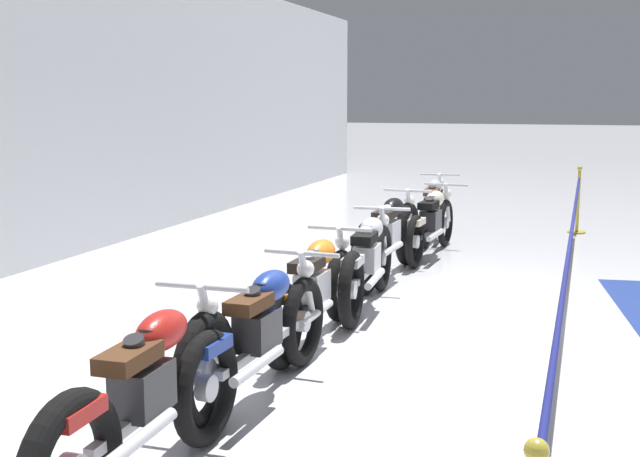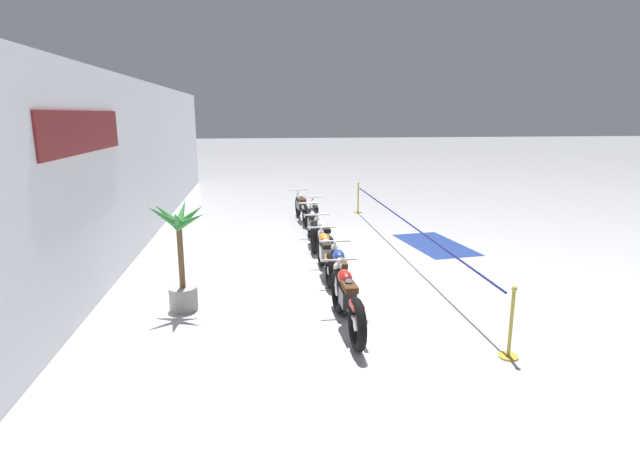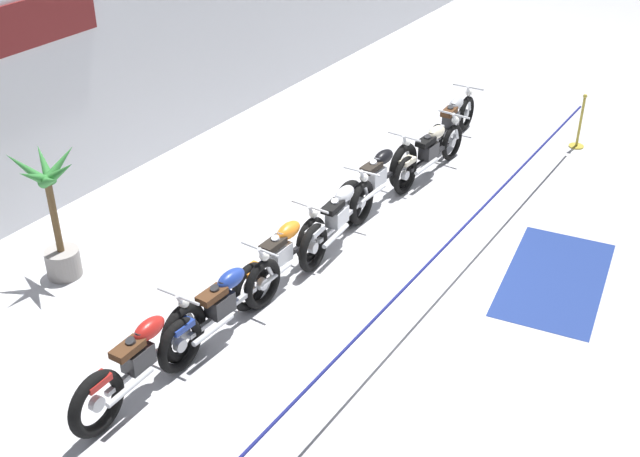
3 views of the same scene
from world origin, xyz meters
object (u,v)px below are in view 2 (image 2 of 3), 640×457
at_px(motorcycle_black_4, 312,226).
at_px(potted_palm_left_of_row, 181,260).
at_px(stanchion_mid_left, 358,202).
at_px(motorcycle_red_0, 347,301).
at_px(motorcycle_cream_5, 314,215).
at_px(floor_banner, 435,244).
at_px(motorcycle_silver_3, 323,239).
at_px(motorcycle_orange_2, 325,255).
at_px(stanchion_far_left, 421,239).
at_px(motorcycle_blue_1, 340,275).
at_px(motorcycle_silver_6, 302,207).

height_order(motorcycle_black_4, potted_palm_left_of_row, potted_palm_left_of_row).
bearing_deg(motorcycle_black_4, stanchion_mid_left, -26.69).
relative_size(motorcycle_red_0, motorcycle_cream_5, 0.97).
xyz_separation_m(potted_palm_left_of_row, stanchion_mid_left, (8.26, -4.78, -0.54)).
relative_size(motorcycle_black_4, floor_banner, 0.97).
relative_size(motorcycle_silver_3, floor_banner, 0.88).
bearing_deg(motorcycle_orange_2, stanchion_mid_left, -17.09).
relative_size(motorcycle_orange_2, motorcycle_black_4, 0.86).
bearing_deg(potted_palm_left_of_row, motorcycle_cream_5, -27.54).
height_order(motorcycle_black_4, floor_banner, motorcycle_black_4).
bearing_deg(stanchion_far_left, floor_banner, -27.23).
bearing_deg(motorcycle_blue_1, motorcycle_silver_6, 0.67).
xyz_separation_m(stanchion_far_left, stanchion_mid_left, (6.75, -0.00, -0.38)).
bearing_deg(potted_palm_left_of_row, motorcycle_blue_1, -86.54).
distance_m(motorcycle_silver_6, stanchion_mid_left, 2.38).
height_order(stanchion_mid_left, floor_banner, stanchion_mid_left).
xyz_separation_m(motorcycle_black_4, motorcycle_cream_5, (1.48, -0.23, -0.02)).
xyz_separation_m(motorcycle_cream_5, stanchion_far_left, (-4.16, -1.82, 0.28)).
relative_size(motorcycle_orange_2, motorcycle_silver_6, 0.94).
distance_m(motorcycle_orange_2, motorcycle_black_4, 2.64).
xyz_separation_m(motorcycle_black_4, stanchion_mid_left, (4.07, -2.05, -0.12)).
bearing_deg(motorcycle_red_0, motorcycle_black_4, -0.48).
height_order(motorcycle_black_4, stanchion_far_left, stanchion_far_left).
distance_m(motorcycle_orange_2, stanchion_mid_left, 7.03).
distance_m(motorcycle_blue_1, stanchion_mid_left, 8.33).
distance_m(stanchion_far_left, stanchion_mid_left, 6.76).
bearing_deg(floor_banner, motorcycle_cream_5, 48.36).
bearing_deg(motorcycle_red_0, potted_palm_left_of_row, 66.52).
height_order(motorcycle_red_0, stanchion_far_left, stanchion_far_left).
xyz_separation_m(motorcycle_orange_2, floor_banner, (2.17, -3.20, -0.45)).
relative_size(motorcycle_blue_1, stanchion_far_left, 0.22).
bearing_deg(potted_palm_left_of_row, stanchion_far_left, -72.43).
xyz_separation_m(motorcycle_cream_5, motorcycle_silver_6, (1.40, 0.25, -0.01)).
relative_size(motorcycle_orange_2, potted_palm_left_of_row, 1.08).
relative_size(potted_palm_left_of_row, stanchion_mid_left, 1.87).
relative_size(stanchion_mid_left, floor_banner, 0.41).
relative_size(motorcycle_orange_2, stanchion_mid_left, 2.02).
height_order(potted_palm_left_of_row, stanchion_far_left, potted_palm_left_of_row).
xyz_separation_m(motorcycle_silver_6, stanchion_far_left, (-5.56, -2.07, 0.29)).
xyz_separation_m(motorcycle_red_0, stanchion_far_left, (2.68, -2.09, 0.26)).
xyz_separation_m(potted_palm_left_of_row, stanchion_far_left, (1.51, -4.78, -0.16)).
relative_size(motorcycle_blue_1, motorcycle_cream_5, 0.99).
bearing_deg(motorcycle_cream_5, floor_banner, -123.45).
xyz_separation_m(motorcycle_silver_6, stanchion_mid_left, (1.18, -2.07, -0.10)).
bearing_deg(stanchion_mid_left, motorcycle_silver_3, 160.40).
distance_m(motorcycle_black_4, potted_palm_left_of_row, 5.02).
relative_size(motorcycle_silver_3, stanchion_mid_left, 2.14).
bearing_deg(stanchion_mid_left, floor_banner, -165.97).
height_order(motorcycle_blue_1, motorcycle_orange_2, motorcycle_blue_1).
xyz_separation_m(motorcycle_red_0, motorcycle_silver_3, (4.00, -0.16, -0.01)).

